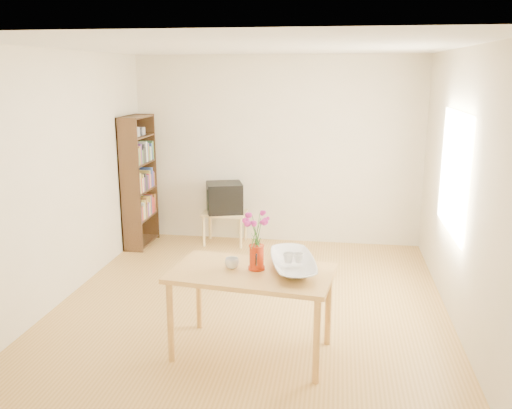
% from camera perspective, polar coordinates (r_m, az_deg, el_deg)
% --- Properties ---
extents(room, '(4.50, 4.50, 4.50)m').
position_cam_1_polar(room, '(5.39, -0.17, 2.36)').
color(room, '#AF813E').
rests_on(room, ground).
extents(table, '(1.42, 0.92, 0.75)m').
position_cam_1_polar(table, '(4.60, -0.45, -8.02)').
color(table, '#C68E44').
rests_on(table, ground).
extents(tv_stand, '(0.60, 0.45, 0.46)m').
position_cam_1_polar(tv_stand, '(7.61, -3.31, -1.32)').
color(tv_stand, '#DDBE7C').
rests_on(tv_stand, ground).
extents(bookshelf, '(0.28, 0.70, 1.80)m').
position_cam_1_polar(bookshelf, '(7.62, -12.18, 1.91)').
color(bookshelf, '#331F11').
rests_on(bookshelf, ground).
extents(pitcher, '(0.14, 0.22, 0.21)m').
position_cam_1_polar(pitcher, '(4.57, 0.06, -5.68)').
color(pitcher, '#BA2C0A').
rests_on(pitcher, table).
extents(flowers, '(0.24, 0.24, 0.34)m').
position_cam_1_polar(flowers, '(4.48, 0.06, -2.35)').
color(flowers, '#C42E99').
rests_on(flowers, pitcher).
extents(mug, '(0.15, 0.15, 0.09)m').
position_cam_1_polar(mug, '(4.61, -2.55, -6.19)').
color(mug, white).
rests_on(mug, table).
extents(bowl, '(0.65, 0.65, 0.51)m').
position_cam_1_polar(bowl, '(4.55, 3.95, -3.70)').
color(bowl, white).
rests_on(bowl, table).
extents(teacup_a, '(0.11, 0.11, 0.07)m').
position_cam_1_polar(teacup_a, '(4.57, 3.44, -4.23)').
color(teacup_a, white).
rests_on(teacup_a, bowl).
extents(teacup_b, '(0.09, 0.09, 0.07)m').
position_cam_1_polar(teacup_b, '(4.58, 4.52, -4.23)').
color(teacup_b, white).
rests_on(teacup_b, bowl).
extents(television, '(0.59, 0.56, 0.41)m').
position_cam_1_polar(television, '(7.55, -3.32, 0.79)').
color(television, black).
rests_on(television, tv_stand).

